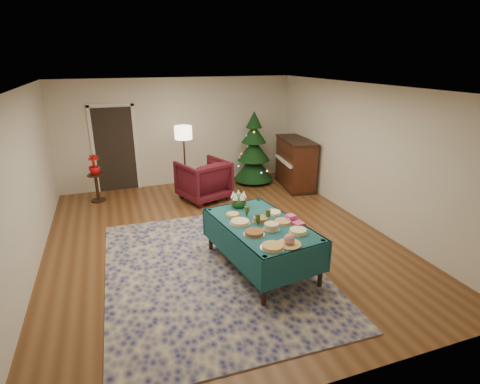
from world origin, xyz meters
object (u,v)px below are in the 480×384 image
object	(u,v)px
floor_lamp	(184,137)
side_table	(97,188)
gift_box	(291,218)
christmas_tree	(254,151)
armchair	(203,178)
piano	(295,164)
buffet_table	(261,232)
potted_plant	(94,169)

from	to	relation	value
floor_lamp	side_table	distance (m)	2.32
gift_box	floor_lamp	size ratio (longest dim) A/B	0.07
christmas_tree	armchair	bearing A→B (deg)	-152.88
christmas_tree	piano	bearing A→B (deg)	-38.81
floor_lamp	piano	world-z (taller)	floor_lamp
buffet_table	floor_lamp	bearing A→B (deg)	96.18
potted_plant	armchair	bearing A→B (deg)	-16.56
buffet_table	floor_lamp	size ratio (longest dim) A/B	1.26
armchair	christmas_tree	size ratio (longest dim) A/B	0.55
buffet_table	potted_plant	size ratio (longest dim) A/B	4.68
buffet_table	christmas_tree	distance (m)	4.33
potted_plant	christmas_tree	bearing A→B (deg)	1.51
buffet_table	piano	bearing A→B (deg)	55.22
armchair	side_table	size ratio (longest dim) A/B	1.60
potted_plant	gift_box	bearing A→B (deg)	-54.10
floor_lamp	potted_plant	xyz separation A→B (m)	(-2.03, 0.19, -0.63)
gift_box	side_table	size ratio (longest dim) A/B	0.19
floor_lamp	buffet_table	bearing A→B (deg)	-83.82
potted_plant	buffet_table	bearing A→B (deg)	-58.34
armchair	potted_plant	size ratio (longest dim) A/B	2.31
gift_box	potted_plant	bearing A→B (deg)	125.90
gift_box	christmas_tree	size ratio (longest dim) A/B	0.06
armchair	floor_lamp	size ratio (longest dim) A/B	0.62
floor_lamp	piano	distance (m)	2.89
gift_box	piano	bearing A→B (deg)	61.40
gift_box	potted_plant	distance (m)	4.96
piano	floor_lamp	bearing A→B (deg)	171.67
buffet_table	side_table	size ratio (longest dim) A/B	3.23
side_table	piano	size ratio (longest dim) A/B	0.43
gift_box	side_table	bearing A→B (deg)	125.90
christmas_tree	gift_box	bearing A→B (deg)	-103.71
gift_box	piano	xyz separation A→B (m)	(1.87, 3.43, -0.20)
armchair	piano	world-z (taller)	piano
gift_box	armchair	size ratio (longest dim) A/B	0.12
floor_lamp	potted_plant	size ratio (longest dim) A/B	3.71
floor_lamp	armchair	bearing A→B (deg)	-58.06
gift_box	christmas_tree	distance (m)	4.24
floor_lamp	christmas_tree	xyz separation A→B (m)	(1.88, 0.29, -0.56)
buffet_table	gift_box	world-z (taller)	gift_box
christmas_tree	piano	xyz separation A→B (m)	(0.86, -0.69, -0.24)
buffet_table	gift_box	distance (m)	0.51
armchair	side_table	xyz separation A→B (m)	(-2.35, 0.70, -0.20)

